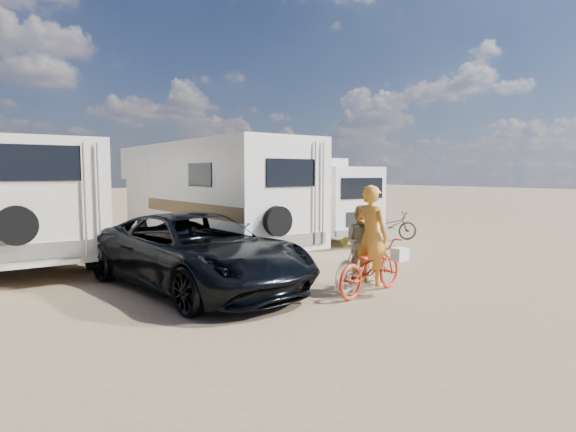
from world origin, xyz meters
TOP-DOWN VIEW (x-y plane):
  - ground at (0.00, 0.00)m, footprint 140.00×140.00m
  - rv_main at (0.06, 6.57)m, footprint 2.63×8.59m
  - rv_left at (-4.78, 7.63)m, footprint 3.03×7.77m
  - box_truck at (3.89, 6.74)m, footprint 2.59×6.54m
  - dark_suv at (-2.58, 1.98)m, footprint 3.04×5.64m
  - bike_man at (-0.13, -0.41)m, footprint 2.07×1.02m
  - bike_woman at (-0.04, -0.05)m, footprint 1.79×0.84m
  - rider_man at (-0.13, -0.41)m, footprint 0.57×0.76m
  - rider_woman at (-0.04, -0.05)m, footprint 0.71×0.83m
  - bike_parked at (5.86, 4.30)m, footprint 1.92×1.57m
  - cooler at (-1.18, 1.98)m, footprint 0.65×0.58m
  - crate at (-0.53, 2.60)m, footprint 0.54×0.54m

SIDE VIEW (x-z plane):
  - ground at x=0.00m, z-range 0.00..0.00m
  - crate at x=-0.53m, z-range 0.00..0.35m
  - cooler at x=-1.18m, z-range 0.00..0.43m
  - bike_parked at x=5.86m, z-range 0.00..0.98m
  - bike_woman at x=-0.04m, z-range 0.00..1.04m
  - bike_man at x=-0.13m, z-range 0.00..1.04m
  - rider_woman at x=-0.04m, z-range 0.00..1.50m
  - dark_suv at x=-2.58m, z-range 0.00..1.50m
  - rider_man at x=-0.13m, z-range 0.00..1.90m
  - box_truck at x=3.89m, z-range 0.00..2.82m
  - rv_left at x=-4.78m, z-range 0.00..3.06m
  - rv_main at x=0.06m, z-range 0.00..3.20m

